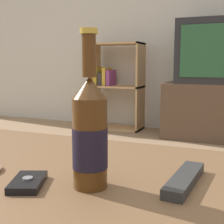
{
  "coord_description": "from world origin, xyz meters",
  "views": [
    {
      "loc": [
        0.39,
        -0.46,
        0.73
      ],
      "look_at": [
        0.05,
        0.36,
        0.59
      ],
      "focal_mm": 50.0,
      "sensor_mm": 36.0,
      "label": 1
    }
  ],
  "objects_px": {
    "television": "(213,52)",
    "remote_control": "(184,180)",
    "cell_phone": "(28,182)",
    "tv_stand": "(210,111)",
    "bookshelf": "(114,84)",
    "beer_bottle": "(90,134)"
  },
  "relations": [
    {
      "from": "television",
      "to": "beer_bottle",
      "type": "bearing_deg",
      "value": -89.94
    },
    {
      "from": "tv_stand",
      "to": "beer_bottle",
      "type": "relative_size",
      "value": 2.97
    },
    {
      "from": "tv_stand",
      "to": "bookshelf",
      "type": "relative_size",
      "value": 0.93
    },
    {
      "from": "bookshelf",
      "to": "beer_bottle",
      "type": "distance_m",
      "value": 2.95
    },
    {
      "from": "remote_control",
      "to": "television",
      "type": "bearing_deg",
      "value": 98.38
    },
    {
      "from": "cell_phone",
      "to": "remote_control",
      "type": "distance_m",
      "value": 0.31
    },
    {
      "from": "tv_stand",
      "to": "bookshelf",
      "type": "height_order",
      "value": "bookshelf"
    },
    {
      "from": "cell_phone",
      "to": "remote_control",
      "type": "xyz_separation_m",
      "value": [
        0.28,
        0.12,
        0.0
      ]
    },
    {
      "from": "bookshelf",
      "to": "remote_control",
      "type": "distance_m",
      "value": 2.94
    },
    {
      "from": "television",
      "to": "bookshelf",
      "type": "height_order",
      "value": "television"
    },
    {
      "from": "beer_bottle",
      "to": "cell_phone",
      "type": "height_order",
      "value": "beer_bottle"
    },
    {
      "from": "television",
      "to": "remote_control",
      "type": "relative_size",
      "value": 3.5
    },
    {
      "from": "tv_stand",
      "to": "beer_bottle",
      "type": "xyz_separation_m",
      "value": [
        0.0,
        -2.65,
        0.33
      ]
    },
    {
      "from": "tv_stand",
      "to": "television",
      "type": "xyz_separation_m",
      "value": [
        0.0,
        -0.0,
        0.57
      ]
    },
    {
      "from": "television",
      "to": "beer_bottle",
      "type": "height_order",
      "value": "television"
    },
    {
      "from": "cell_phone",
      "to": "remote_control",
      "type": "height_order",
      "value": "remote_control"
    },
    {
      "from": "remote_control",
      "to": "bookshelf",
      "type": "bearing_deg",
      "value": 119.47
    },
    {
      "from": "beer_bottle",
      "to": "remote_control",
      "type": "relative_size",
      "value": 1.59
    },
    {
      "from": "tv_stand",
      "to": "remote_control",
      "type": "xyz_separation_m",
      "value": [
        0.17,
        -2.57,
        0.23
      ]
    },
    {
      "from": "television",
      "to": "remote_control",
      "type": "height_order",
      "value": "television"
    },
    {
      "from": "beer_bottle",
      "to": "cell_phone",
      "type": "bearing_deg",
      "value": -159.84
    },
    {
      "from": "tv_stand",
      "to": "beer_bottle",
      "type": "bearing_deg",
      "value": -89.94
    }
  ]
}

